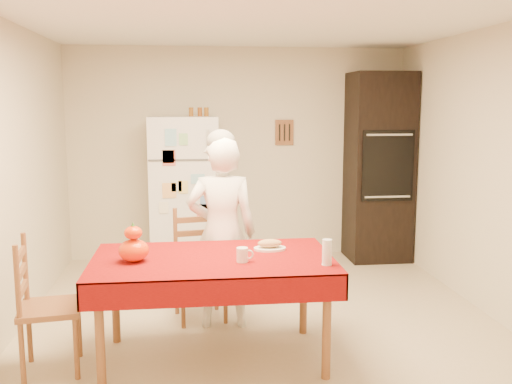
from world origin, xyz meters
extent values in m
plane|color=tan|center=(0.00, 0.00, 0.00)|extent=(4.50, 4.50, 0.00)
cube|color=beige|center=(0.00, 2.25, 1.25)|extent=(4.00, 0.02, 2.50)
cube|color=beige|center=(0.00, -2.25, 1.25)|extent=(4.00, 0.02, 2.50)
cube|color=beige|center=(-2.00, 0.00, 1.25)|extent=(0.02, 4.50, 2.50)
cube|color=beige|center=(2.00, 0.00, 1.25)|extent=(0.02, 4.50, 2.50)
cube|color=white|center=(0.00, 0.00, 2.50)|extent=(4.00, 4.50, 0.02)
cube|color=brown|center=(0.55, 2.23, 1.50)|extent=(0.22, 0.02, 0.30)
cube|color=white|center=(-0.65, 1.88, 0.85)|extent=(0.75, 0.70, 1.70)
cube|color=silver|center=(-0.39, 1.51, 1.45)|extent=(0.03, 0.03, 0.25)
cube|color=silver|center=(-0.39, 1.51, 0.70)|extent=(0.03, 0.03, 0.60)
cube|color=black|center=(1.63, 1.93, 1.10)|extent=(0.70, 0.60, 2.20)
cube|color=black|center=(1.63, 1.62, 1.15)|extent=(0.59, 0.02, 0.80)
cylinder|color=brown|center=(-1.17, -0.99, 0.35)|extent=(0.06, 0.06, 0.71)
cylinder|color=brown|center=(-1.17, -0.21, 0.35)|extent=(0.06, 0.06, 0.71)
cylinder|color=brown|center=(0.31, -0.99, 0.35)|extent=(0.06, 0.06, 0.71)
cylinder|color=brown|center=(0.31, -0.21, 0.35)|extent=(0.06, 0.06, 0.71)
cube|color=brown|center=(-0.43, -0.60, 0.73)|extent=(1.60, 0.90, 0.04)
cube|color=#5D0506|center=(-0.43, -0.60, 0.76)|extent=(1.70, 1.00, 0.01)
cylinder|color=brown|center=(-0.66, 0.01, 0.21)|extent=(0.04, 0.04, 0.43)
cylinder|color=brown|center=(-0.72, 0.34, 0.21)|extent=(0.04, 0.04, 0.43)
cylinder|color=brown|center=(-0.30, 0.07, 0.21)|extent=(0.04, 0.04, 0.43)
cylinder|color=brown|center=(-0.36, 0.40, 0.21)|extent=(0.04, 0.04, 0.43)
cube|color=brown|center=(-0.51, 0.21, 0.45)|extent=(0.48, 0.47, 0.04)
cube|color=brown|center=(-0.54, 0.37, 0.70)|extent=(0.36, 0.09, 0.50)
cylinder|color=brown|center=(-1.36, -0.81, 0.21)|extent=(0.04, 0.04, 0.43)
cylinder|color=brown|center=(-1.70, -0.85, 0.21)|extent=(0.04, 0.04, 0.43)
cylinder|color=brown|center=(-1.41, -0.45, 0.21)|extent=(0.04, 0.04, 0.43)
cylinder|color=brown|center=(-1.75, -0.50, 0.21)|extent=(0.04, 0.04, 0.43)
cube|color=brown|center=(-1.56, -0.65, 0.45)|extent=(0.45, 0.47, 0.04)
cube|color=brown|center=(-1.72, -0.67, 0.70)|extent=(0.08, 0.36, 0.50)
imported|color=white|center=(-0.33, 0.04, 0.79)|extent=(0.59, 0.41, 1.58)
cylinder|color=white|center=(-0.24, -0.74, 0.81)|extent=(0.08, 0.08, 0.10)
ellipsoid|color=#EA4305|center=(-0.98, -0.64, 0.84)|extent=(0.21, 0.21, 0.16)
ellipsoid|color=#E33C05|center=(-0.98, -0.64, 0.96)|extent=(0.12, 0.12, 0.09)
cylinder|color=white|center=(0.33, -0.88, 0.85)|extent=(0.07, 0.07, 0.18)
cylinder|color=white|center=(0.00, -0.44, 0.77)|extent=(0.24, 0.24, 0.02)
ellipsoid|color=#A1754F|center=(0.00, -0.44, 0.81)|extent=(0.18, 0.10, 0.06)
cylinder|color=brown|center=(-0.56, 1.93, 1.75)|extent=(0.05, 0.05, 0.10)
cylinder|color=brown|center=(-0.46, 1.93, 1.75)|extent=(0.05, 0.05, 0.10)
cylinder|color=brown|center=(-0.39, 1.93, 1.75)|extent=(0.05, 0.05, 0.10)
camera|label=1|loc=(-0.59, -4.53, 1.84)|focal=40.00mm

